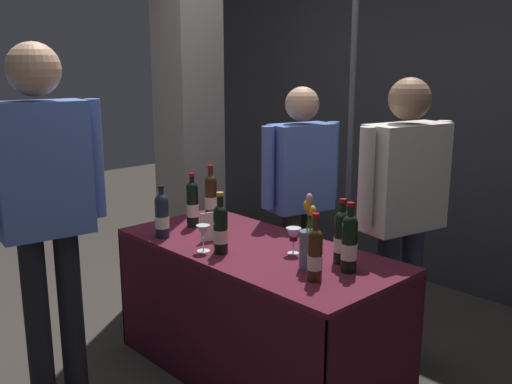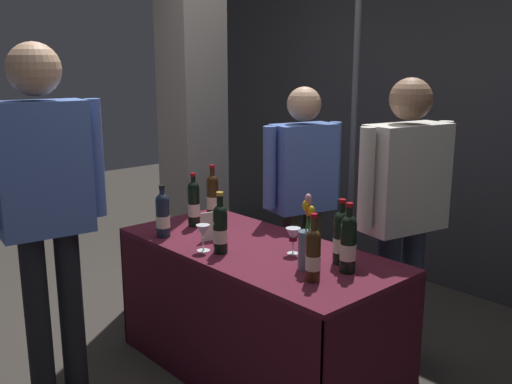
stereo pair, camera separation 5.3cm
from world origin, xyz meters
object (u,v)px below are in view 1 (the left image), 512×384
object	(u,v)px
wine_glass_mid	(293,236)
flower_vase	(309,244)
vendor_presenter	(301,187)
wine_glass_near_vendor	(203,233)
booth_signpost	(352,94)
taster_foreground_right	(44,195)
featured_wine_bottle	(211,196)
display_bottle_0	(349,242)
tasting_table	(256,286)
concrete_pillar	(187,68)

from	to	relation	value
wine_glass_mid	flower_vase	distance (m)	0.23
vendor_presenter	wine_glass_near_vendor	bearing A→B (deg)	21.95
booth_signpost	taster_foreground_right	bearing A→B (deg)	-97.56
booth_signpost	featured_wine_bottle	bearing A→B (deg)	-113.18
vendor_presenter	taster_foreground_right	size ratio (longest dim) A/B	0.87
flower_vase	taster_foreground_right	distance (m)	1.27
wine_glass_near_vendor	flower_vase	xyz separation A→B (m)	(0.54, 0.21, 0.02)
display_bottle_0	wine_glass_mid	distance (m)	0.36
tasting_table	booth_signpost	size ratio (longest dim) A/B	0.67
featured_wine_bottle	wine_glass_mid	world-z (taller)	featured_wine_bottle
wine_glass_near_vendor	booth_signpost	world-z (taller)	booth_signpost
featured_wine_bottle	booth_signpost	world-z (taller)	booth_signpost
tasting_table	featured_wine_bottle	bearing A→B (deg)	163.25
flower_vase	booth_signpost	xyz separation A→B (m)	(-0.62, 1.11, 0.63)
concrete_pillar	vendor_presenter	world-z (taller)	concrete_pillar
taster_foreground_right	tasting_table	bearing A→B (deg)	-19.55
vendor_presenter	taster_foreground_right	world-z (taller)	taster_foreground_right
display_bottle_0	flower_vase	xyz separation A→B (m)	(-0.16, -0.11, -0.02)
concrete_pillar	display_bottle_0	distance (m)	2.23
wine_glass_near_vendor	flower_vase	distance (m)	0.58
display_bottle_0	taster_foreground_right	size ratio (longest dim) A/B	0.19
taster_foreground_right	wine_glass_near_vendor	bearing A→B (deg)	-19.04
flower_vase	vendor_presenter	world-z (taller)	vendor_presenter
featured_wine_bottle	vendor_presenter	distance (m)	0.57
featured_wine_bottle	booth_signpost	xyz separation A→B (m)	(0.38, 0.89, 0.61)
display_bottle_0	booth_signpost	bearing A→B (deg)	127.79
wine_glass_near_vendor	booth_signpost	bearing A→B (deg)	93.58
wine_glass_mid	booth_signpost	world-z (taller)	booth_signpost
flower_vase	booth_signpost	size ratio (longest dim) A/B	0.15
display_bottle_0	vendor_presenter	bearing A→B (deg)	145.25
wine_glass_near_vendor	flower_vase	size ratio (longest dim) A/B	0.39
tasting_table	vendor_presenter	size ratio (longest dim) A/B	1.03
featured_wine_bottle	wine_glass_near_vendor	world-z (taller)	featured_wine_bottle
concrete_pillar	tasting_table	distance (m)	1.95
vendor_presenter	booth_signpost	bearing A→B (deg)	-173.82
featured_wine_bottle	taster_foreground_right	xyz separation A→B (m)	(0.12, -1.10, 0.21)
tasting_table	wine_glass_mid	world-z (taller)	wine_glass_mid
tasting_table	vendor_presenter	world-z (taller)	vendor_presenter
featured_wine_bottle	wine_glass_near_vendor	size ratio (longest dim) A/B	2.41
flower_vase	taster_foreground_right	bearing A→B (deg)	-135.32
featured_wine_bottle	wine_glass_near_vendor	xyz separation A→B (m)	(0.47, -0.43, -0.04)
tasting_table	wine_glass_mid	bearing A→B (deg)	18.29
taster_foreground_right	display_bottle_0	bearing A→B (deg)	-38.41
concrete_pillar	flower_vase	world-z (taller)	concrete_pillar
tasting_table	flower_vase	size ratio (longest dim) A/B	4.39
taster_foreground_right	booth_signpost	world-z (taller)	booth_signpost
tasting_table	taster_foreground_right	world-z (taller)	taster_foreground_right
tasting_table	booth_signpost	xyz separation A→B (m)	(-0.22, 1.08, 0.98)
wine_glass_mid	concrete_pillar	bearing A→B (deg)	160.45
featured_wine_bottle	wine_glass_near_vendor	distance (m)	0.63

